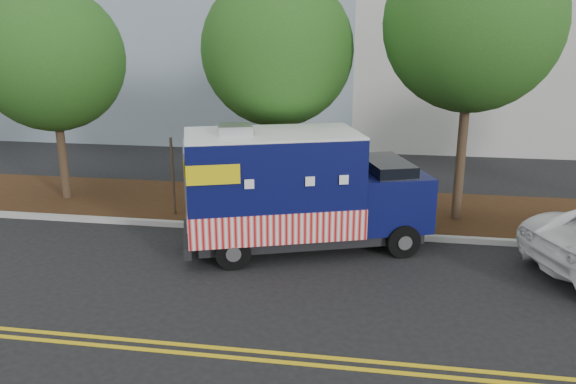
# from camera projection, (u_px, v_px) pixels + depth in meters

# --- Properties ---
(ground) EXTENTS (120.00, 120.00, 0.00)m
(ground) POSITION_uv_depth(u_px,v_px,m) (246.00, 250.00, 14.01)
(ground) COLOR black
(ground) RESTS_ON ground
(curb) EXTENTS (120.00, 0.18, 0.15)m
(curb) POSITION_uv_depth(u_px,v_px,m) (258.00, 228.00, 15.31)
(curb) COLOR #9E9E99
(curb) RESTS_ON ground
(mulch_strip) EXTENTS (120.00, 4.00, 0.15)m
(mulch_strip) POSITION_uv_depth(u_px,v_px,m) (272.00, 206.00, 17.30)
(mulch_strip) COLOR black
(mulch_strip) RESTS_ON ground
(centerline_near) EXTENTS (120.00, 0.10, 0.01)m
(centerline_near) POSITION_uv_depth(u_px,v_px,m) (187.00, 345.00, 9.79)
(centerline_near) COLOR gold
(centerline_near) RESTS_ON ground
(centerline_far) EXTENTS (120.00, 0.10, 0.01)m
(centerline_far) POSITION_uv_depth(u_px,v_px,m) (183.00, 353.00, 9.55)
(centerline_far) COLOR gold
(centerline_far) RESTS_ON ground
(tree_a) EXTENTS (4.33, 4.33, 6.63)m
(tree_a) POSITION_uv_depth(u_px,v_px,m) (51.00, 59.00, 16.72)
(tree_a) COLOR #38281C
(tree_a) RESTS_ON ground
(tree_b) EXTENTS (4.22, 4.22, 6.86)m
(tree_b) POSITION_uv_depth(u_px,v_px,m) (277.00, 51.00, 15.51)
(tree_b) COLOR #38281C
(tree_b) RESTS_ON ground
(tree_c) EXTENTS (4.59, 4.59, 7.75)m
(tree_c) POSITION_uv_depth(u_px,v_px,m) (473.00, 23.00, 14.43)
(tree_c) COLOR #38281C
(tree_c) RESTS_ON ground
(sign_post) EXTENTS (0.06, 0.06, 2.40)m
(sign_post) POSITION_uv_depth(u_px,v_px,m) (173.00, 179.00, 16.00)
(sign_post) COLOR #473828
(sign_post) RESTS_ON ground
(food_truck) EXTENTS (6.38, 4.01, 3.17)m
(food_truck) POSITION_uv_depth(u_px,v_px,m) (294.00, 193.00, 13.75)
(food_truck) COLOR black
(food_truck) RESTS_ON ground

